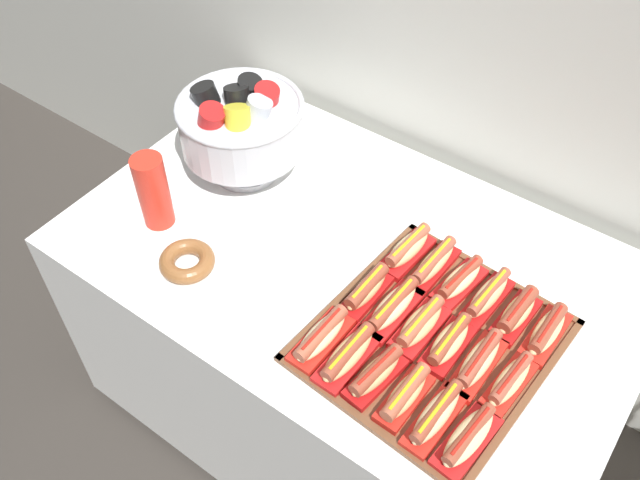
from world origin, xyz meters
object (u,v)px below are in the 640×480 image
hot_dog_8 (420,325)px  hot_dog_9 (449,343)px  hot_dog_4 (436,415)px  donut (187,261)px  hot_dog_0 (321,336)px  hot_dog_5 (468,438)px  hot_dog_13 (433,264)px  hot_dog_16 (517,313)px  hot_dog_15 (488,296)px  hot_dog_1 (348,355)px  serving_tray (433,341)px  hot_dog_2 (376,374)px  hot_dog_17 (547,332)px  cup_stack (153,191)px  hot_dog_7 (393,307)px  hot_dog_3 (405,395)px  buffet_table (347,339)px  punch_bowl (241,124)px  hot_dog_14 (460,281)px  hot_dog_11 (510,381)px  hot_dog_6 (367,290)px  hot_dog_10 (479,362)px  hot_dog_12 (408,249)px

hot_dog_8 → hot_dog_9: bearing=-4.1°
hot_dog_4 → donut: size_ratio=1.31×
hot_dog_0 → hot_dog_5: hot_dog_5 is taller
hot_dog_13 → hot_dog_16: 0.23m
hot_dog_15 → hot_dog_1: bearing=-118.6°
serving_tray → donut: size_ratio=4.07×
hot_dog_2 → hot_dog_5: (0.22, -0.02, -0.00)m
hot_dog_17 → cup_stack: size_ratio=0.80×
hot_dog_2 → hot_dog_7: 0.18m
hot_dog_3 → buffet_table: bearing=139.1°
serving_tray → hot_dog_5: size_ratio=3.14×
donut → hot_dog_5: bearing=-1.6°
hot_dog_3 → hot_dog_17: 0.36m
punch_bowl → hot_dog_5: bearing=-22.9°
buffet_table → hot_dog_14: size_ratio=8.52×
hot_dog_15 → hot_dog_11: bearing=-51.8°
hot_dog_6 → cup_stack: size_ratio=0.75×
hot_dog_5 → donut: (-0.77, 0.02, -0.02)m
hot_dog_9 → donut: bearing=-166.4°
hot_dog_0 → hot_dog_15: 0.40m
hot_dog_3 → cup_stack: cup_stack is taller
hot_dog_0 → cup_stack: bearing=173.2°
hot_dog_0 → hot_dog_5: 0.38m
hot_dog_5 → hot_dog_13: (-0.28, 0.35, 0.00)m
cup_stack → donut: bearing=-23.6°
hot_dog_6 → hot_dog_1: bearing=-69.7°
serving_tray → hot_dog_10: 0.12m
buffet_table → hot_dog_15: hot_dog_15 is taller
hot_dog_4 → hot_dog_11: size_ratio=1.08×
hot_dog_4 → hot_dog_12: (-0.28, 0.35, 0.00)m
buffet_table → punch_bowl: 0.68m
hot_dog_8 → punch_bowl: bearing=163.9°
serving_tray → cup_stack: bearing=-173.8°
hot_dog_6 → hot_dog_14: size_ratio=0.95×
hot_dog_10 → hot_dog_11: 0.08m
buffet_table → hot_dog_17: bearing=5.3°
hot_dog_4 → punch_bowl: (-0.81, 0.37, 0.13)m
hot_dog_2 → hot_dog_11: bearing=32.1°
hot_dog_13 → hot_dog_17: hot_dog_13 is taller
hot_dog_0 → cup_stack: (-0.57, 0.07, 0.07)m
serving_tray → hot_dog_17: size_ratio=3.35×
hot_dog_12 → hot_dog_6: bearing=-94.1°
hot_dog_4 → hot_dog_10: size_ratio=0.98×
hot_dog_5 → cup_stack: 0.95m
hot_dog_13 → hot_dog_14: 0.08m
hot_dog_0 → hot_dog_12: hot_dog_12 is taller
hot_dog_8 → punch_bowl: size_ratio=0.50×
serving_tray → hot_dog_17: bearing=37.2°
hot_dog_5 → cup_stack: size_ratio=0.85×
hot_dog_1 → hot_dog_4: 0.23m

